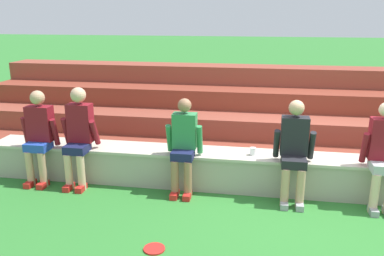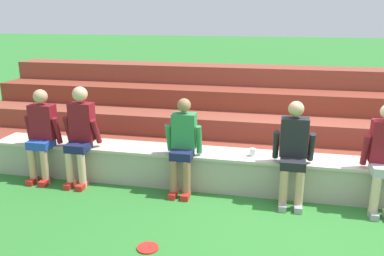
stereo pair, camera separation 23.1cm
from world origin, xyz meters
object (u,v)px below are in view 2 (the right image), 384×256
Objects in this scene: person_left_of_center at (80,132)px; plastic_cup_middle at (253,152)px; person_far_right at (384,157)px; person_right_of_center at (293,150)px; person_far_left at (42,132)px; person_center at (183,144)px; frisbee at (148,248)px.

person_left_of_center is 2.54m from plastic_cup_middle.
plastic_cup_middle is (-1.65, 0.25, -0.15)m from person_far_right.
plastic_cup_middle is at bearing 155.36° from person_right_of_center.
person_far_left is 0.96× the size of person_left_of_center.
person_center is 2.60m from person_far_right.
person_far_left is at bearing -179.63° from person_center.
person_far_right is (1.10, -0.00, -0.00)m from person_right_of_center.
person_right_of_center is 0.62m from plastic_cup_middle.
person_far_right is at bearing -0.31° from person_center.
person_right_of_center is 2.26m from frisbee.
person_far_right reaches higher than plastic_cup_middle.
person_center is 12.46× the size of plastic_cup_middle.
person_right_of_center is (1.50, -0.01, 0.02)m from person_center.
person_far_right is (4.16, -0.03, -0.05)m from person_left_of_center.
person_center is 0.99m from plastic_cup_middle.
person_far_left is 2.18m from person_center.
person_left_of_center reaches higher than person_center.
person_far_right reaches higher than person_center.
person_far_left reaches higher than frisbee.
person_left_of_center is at bearing 179.29° from person_center.
person_left_of_center is 1.04× the size of person_far_right.
person_right_of_center reaches higher than plastic_cup_middle.
person_left_of_center is 2.29m from frisbee.
person_left_of_center is 3.06m from person_right_of_center.
person_center is 0.97× the size of person_far_right.
person_center is at bearing -166.13° from plastic_cup_middle.
person_center reaches higher than plastic_cup_middle.
person_right_of_center is 0.99× the size of person_far_right.
person_right_of_center reaches higher than person_center.
person_right_of_center is (3.67, 0.00, -0.01)m from person_far_left.
person_far_right is 5.92× the size of frisbee.
person_left_of_center is at bearing 135.04° from frisbee.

